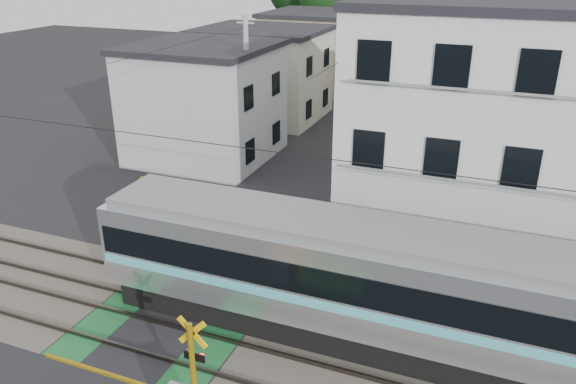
% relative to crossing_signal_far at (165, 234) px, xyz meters
% --- Properties ---
extents(ground, '(120.00, 120.00, 0.00)m').
position_rel_crossing_signal_far_xyz_m(ground, '(2.59, -3.65, -0.71)').
color(ground, black).
extents(track_bed, '(120.00, 120.00, 0.14)m').
position_rel_crossing_signal_far_xyz_m(track_bed, '(2.59, -3.65, -0.67)').
color(track_bed, '#47423A').
rests_on(track_bed, ground).
extents(crossing_signal_far, '(4.74, 0.65, 3.09)m').
position_rel_crossing_signal_far_xyz_m(crossing_signal_far, '(0.00, 0.00, 0.00)').
color(crossing_signal_far, '#ECB40C').
rests_on(crossing_signal_far, ground).
extents(apartment_block, '(10.20, 8.36, 9.30)m').
position_rel_crossing_signal_far_xyz_m(apartment_block, '(11.09, 5.84, 3.94)').
color(apartment_block, silver).
rests_on(apartment_block, ground).
extents(houses_row, '(22.07, 31.35, 6.80)m').
position_rel_crossing_signal_far_xyz_m(houses_row, '(2.84, 22.27, 2.53)').
color(houses_row, '#B6B9BC').
rests_on(houses_row, ground).
extents(tree_hill, '(40.00, 13.60, 11.43)m').
position_rel_crossing_signal_far_xyz_m(tree_hill, '(2.18, 45.31, 5.08)').
color(tree_hill, '#123311').
rests_on(tree_hill, ground).
extents(catenary, '(60.00, 5.04, 7.00)m').
position_rel_crossing_signal_far_xyz_m(catenary, '(8.59, -3.62, 2.98)').
color(catenary, '#2D2D33').
rests_on(catenary, ground).
extents(utility_poles, '(7.90, 42.00, 8.00)m').
position_rel_crossing_signal_far_xyz_m(utility_poles, '(1.53, 19.35, 3.37)').
color(utility_poles, '#A5A5A0').
rests_on(utility_poles, ground).
extents(pedestrian, '(0.67, 0.56, 1.57)m').
position_rel_crossing_signal_far_xyz_m(pedestrian, '(1.93, 21.10, 0.08)').
color(pedestrian, '#28262F').
rests_on(pedestrian, ground).
extents(weed_patches, '(10.25, 8.80, 0.40)m').
position_rel_crossing_signal_far_xyz_m(weed_patches, '(4.34, -3.74, -0.53)').
color(weed_patches, '#2D5E1E').
rests_on(weed_patches, ground).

